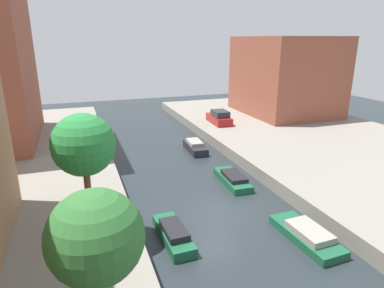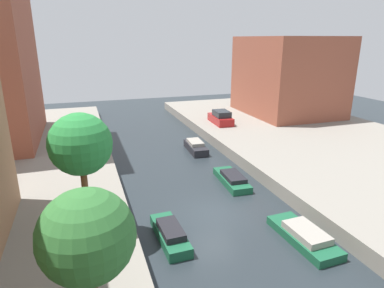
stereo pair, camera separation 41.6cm
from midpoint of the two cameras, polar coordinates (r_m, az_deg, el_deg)
name	(u,v)px [view 2 (the right image)]	position (r m, az deg, el deg)	size (l,w,h in m)	color
ground_plane	(214,214)	(20.76, 4.30, -11.91)	(84.00, 84.00, 0.00)	#232B30
low_block_right	(288,76)	(44.38, 16.39, 11.14)	(10.00, 11.93, 9.48)	brown
street_tree_1	(87,237)	(10.90, -16.48, -15.03)	(3.01, 3.01, 5.00)	brown
street_tree_2	(80,145)	(16.98, -17.91, -0.14)	(3.10, 3.10, 5.87)	brown
parked_car	(221,118)	(37.96, 5.27, 4.47)	(1.93, 4.17, 1.50)	maroon
moored_boat_left_2	(170,234)	(18.21, -3.09, -15.11)	(1.34, 3.96, 0.91)	#195638
moored_boat_right_2	(304,236)	(19.10, 19.28, -14.63)	(1.83, 4.45, 0.82)	#195638
moored_boat_right_3	(232,179)	(24.82, 7.35, -6.00)	(1.70, 4.33, 0.80)	#195638
moored_boat_right_4	(196,147)	(31.51, 1.02, -0.48)	(1.59, 3.96, 0.99)	#232328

